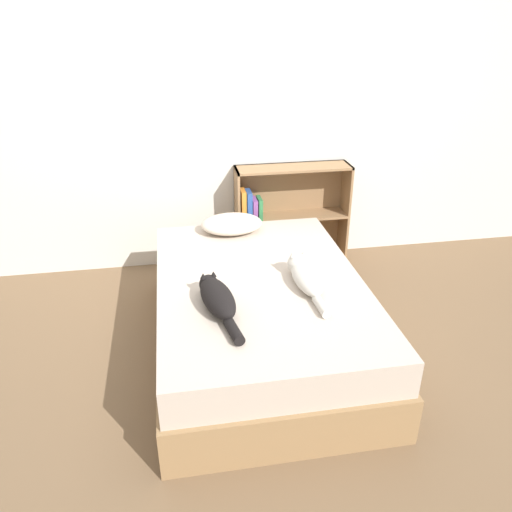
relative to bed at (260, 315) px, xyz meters
name	(u,v)px	position (x,y,z in m)	size (l,w,h in m)	color
ground_plane	(260,346)	(0.00, 0.00, -0.26)	(8.00, 8.00, 0.00)	brown
wall_back	(230,120)	(0.00, 1.39, 0.99)	(8.00, 0.06, 2.50)	silver
bed	(260,315)	(0.00, 0.00, 0.00)	(1.34, 1.96, 0.52)	#99754C
pillow	(232,224)	(-0.08, 0.78, 0.33)	(0.47, 0.33, 0.13)	beige
cat_light	(305,276)	(0.27, -0.09, 0.32)	(0.17, 0.62, 0.16)	beige
cat_dark	(217,298)	(-0.30, -0.28, 0.33)	(0.25, 0.62, 0.15)	black
bookshelf	(286,213)	(0.46, 1.26, 0.20)	(0.98, 0.26, 0.89)	#8E6B47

